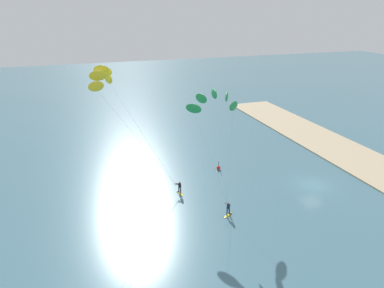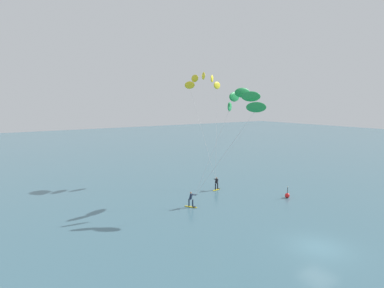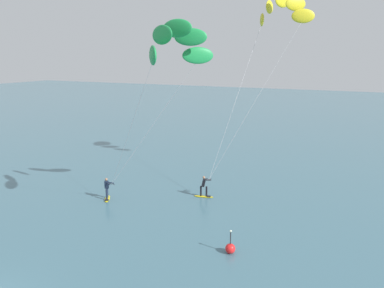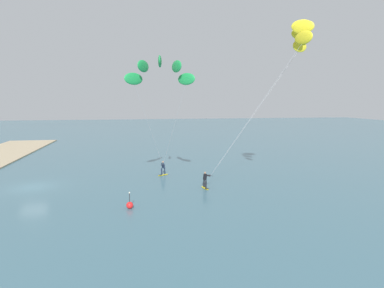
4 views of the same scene
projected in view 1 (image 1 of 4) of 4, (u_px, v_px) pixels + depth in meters
The scene contains 5 objects.
ground_plane at pixel (313, 185), 45.37m from camera, with size 240.00×240.00×0.00m, color #426B7A.
sand_strip at pixel (382, 172), 48.85m from camera, with size 80.00×9.53×0.16m, color tan.
kitesurfer_nearshore at pixel (214, 104), 40.41m from camera, with size 8.28×6.56×12.80m.
kitesurfer_mid_water at pixel (105, 81), 38.93m from camera, with size 7.09×9.89×15.63m.
marker_buoy at pixel (219, 168), 49.62m from camera, with size 0.56×0.56×1.38m.
Camera 1 is at (-33.03, 27.96, 21.49)m, focal length 32.65 mm.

